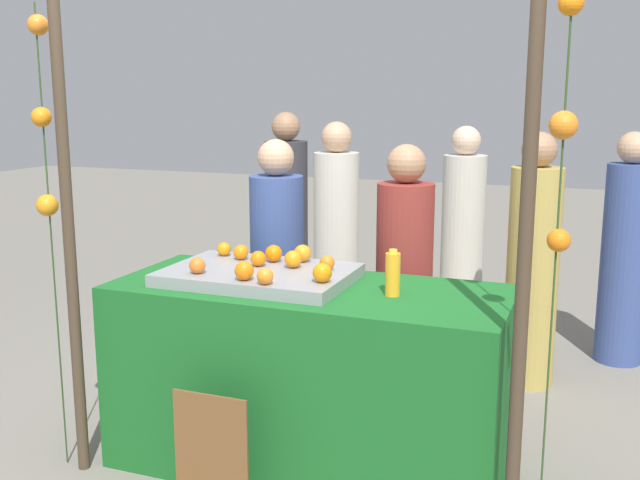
% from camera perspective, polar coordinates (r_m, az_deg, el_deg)
% --- Properties ---
extents(ground_plane, '(24.00, 24.00, 0.00)m').
position_cam_1_polar(ground_plane, '(3.94, -0.82, -16.73)').
color(ground_plane, gray).
extents(stall_counter, '(1.92, 0.80, 0.93)m').
position_cam_1_polar(stall_counter, '(3.75, -0.84, -10.44)').
color(stall_counter, '#196023').
rests_on(stall_counter, ground_plane).
extents(orange_tray, '(0.91, 0.62, 0.06)m').
position_cam_1_polar(orange_tray, '(3.71, -4.69, -2.68)').
color(orange_tray, gray).
rests_on(orange_tray, stall_counter).
extents(orange_0, '(0.07, 0.07, 0.07)m').
position_cam_1_polar(orange_0, '(4.01, -7.36, -0.70)').
color(orange_0, orange).
rests_on(orange_0, orange_tray).
extents(orange_1, '(0.09, 0.09, 0.09)m').
position_cam_1_polar(orange_1, '(3.42, 0.17, -2.53)').
color(orange_1, orange).
rests_on(orange_1, orange_tray).
extents(orange_2, '(0.09, 0.09, 0.09)m').
position_cam_1_polar(orange_2, '(3.84, -3.57, -1.04)').
color(orange_2, orange).
rests_on(orange_2, orange_tray).
extents(orange_3, '(0.09, 0.09, 0.09)m').
position_cam_1_polar(orange_3, '(3.48, -5.82, -2.36)').
color(orange_3, orange).
rests_on(orange_3, orange_tray).
extents(orange_4, '(0.08, 0.08, 0.08)m').
position_cam_1_polar(orange_4, '(3.40, -4.23, -2.79)').
color(orange_4, orange).
rests_on(orange_4, orange_tray).
extents(orange_5, '(0.08, 0.08, 0.08)m').
position_cam_1_polar(orange_5, '(3.75, -4.75, -1.43)').
color(orange_5, orange).
rests_on(orange_5, orange_tray).
extents(orange_6, '(0.09, 0.09, 0.09)m').
position_cam_1_polar(orange_6, '(3.84, -1.35, -1.02)').
color(orange_6, orange).
rests_on(orange_6, orange_tray).
extents(orange_7, '(0.09, 0.09, 0.09)m').
position_cam_1_polar(orange_7, '(3.71, -2.07, -1.48)').
color(orange_7, orange).
rests_on(orange_7, orange_tray).
extents(orange_8, '(0.08, 0.08, 0.08)m').
position_cam_1_polar(orange_8, '(3.91, -6.07, -0.94)').
color(orange_8, orange).
rests_on(orange_8, orange_tray).
extents(orange_9, '(0.07, 0.07, 0.07)m').
position_cam_1_polar(orange_9, '(3.66, 0.54, -1.75)').
color(orange_9, orange).
rests_on(orange_9, orange_tray).
extents(orange_10, '(0.08, 0.08, 0.08)m').
position_cam_1_polar(orange_10, '(3.64, -9.36, -1.94)').
color(orange_10, orange).
rests_on(orange_10, orange_tray).
extents(juice_bottle, '(0.07, 0.07, 0.22)m').
position_cam_1_polar(juice_bottle, '(3.43, 5.58, -2.60)').
color(juice_bottle, '#FBA723').
rests_on(juice_bottle, stall_counter).
extents(chalkboard_sign, '(0.36, 0.03, 0.58)m').
position_cam_1_polar(chalkboard_sign, '(3.45, -8.26, -16.00)').
color(chalkboard_sign, brown).
rests_on(chalkboard_sign, ground_plane).
extents(vendor_left, '(0.32, 0.32, 1.58)m').
position_cam_1_polar(vendor_left, '(4.48, -3.29, -3.15)').
color(vendor_left, '#384C8C').
rests_on(vendor_left, ground_plane).
extents(vendor_right, '(0.32, 0.32, 1.58)m').
position_cam_1_polar(vendor_right, '(4.21, 6.41, -4.21)').
color(vendor_right, maroon).
rests_on(vendor_right, ground_plane).
extents(crowd_person_0, '(0.32, 0.32, 1.61)m').
position_cam_1_polar(crowd_person_0, '(4.88, 15.94, -2.20)').
color(crowd_person_0, tan).
rests_on(crowd_person_0, ground_plane).
extents(crowd_person_1, '(0.33, 0.33, 1.64)m').
position_cam_1_polar(crowd_person_1, '(5.48, 1.24, -0.15)').
color(crowd_person_1, beige).
rests_on(crowd_person_1, ground_plane).
extents(crowd_person_2, '(0.34, 0.34, 1.70)m').
position_cam_1_polar(crowd_person_2, '(6.03, -2.56, 1.13)').
color(crowd_person_2, '#333338').
rests_on(crowd_person_2, ground_plane).
extents(crowd_person_3, '(0.32, 0.32, 1.61)m').
position_cam_1_polar(crowd_person_3, '(5.74, 10.84, 0.00)').
color(crowd_person_3, beige).
rests_on(crowd_person_3, ground_plane).
extents(crowd_person_4, '(0.32, 0.32, 1.59)m').
position_cam_1_polar(crowd_person_4, '(5.50, 22.30, -1.22)').
color(crowd_person_4, '#384C8C').
rests_on(crowd_person_4, ground_plane).
extents(canopy_post_left, '(0.06, 0.06, 2.34)m').
position_cam_1_polar(canopy_post_left, '(3.70, -18.64, 0.05)').
color(canopy_post_left, '#473828').
rests_on(canopy_post_left, ground_plane).
extents(canopy_post_right, '(0.06, 0.06, 2.34)m').
position_cam_1_polar(canopy_post_right, '(2.88, 15.29, -2.83)').
color(canopy_post_right, '#473828').
rests_on(canopy_post_right, ground_plane).
extents(garland_strand_left, '(0.11, 0.12, 2.25)m').
position_cam_1_polar(garland_strand_left, '(3.72, -20.40, 7.74)').
color(garland_strand_left, '#2D4C23').
rests_on(garland_strand_left, ground_plane).
extents(garland_strand_right, '(0.10, 0.10, 2.25)m').
position_cam_1_polar(garland_strand_right, '(2.78, 18.14, 7.79)').
color(garland_strand_right, '#2D4C23').
rests_on(garland_strand_right, ground_plane).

